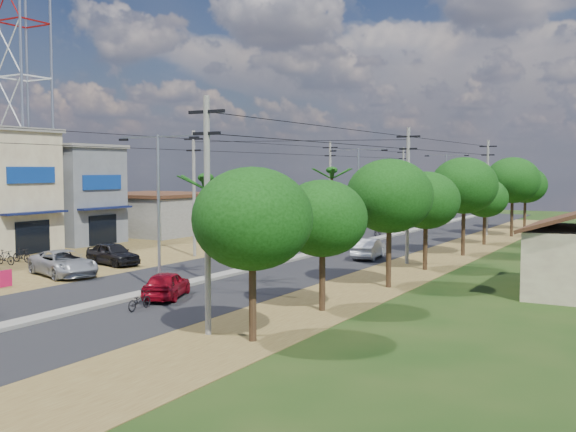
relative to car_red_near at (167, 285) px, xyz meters
name	(u,v)px	position (x,y,z in m)	size (l,w,h in m)	color
ground	(160,292)	(-1.50, 1.23, -0.67)	(160.00, 160.00, 0.00)	black
road	(300,258)	(-1.50, 16.23, -0.65)	(12.00, 110.00, 0.04)	black
median	(320,252)	(-1.50, 19.23, -0.58)	(1.00, 90.00, 0.18)	#605E56
dirt_lot_west	(72,256)	(-16.50, 9.23, -0.65)	(18.00, 46.00, 0.04)	#4F3B1B
dirt_shoulder_east	(416,267)	(7.00, 16.23, -0.65)	(5.00, 90.00, 0.03)	#4F3B1B
shophouse_grey	(68,194)	(-23.48, 15.23, 3.50)	(9.00, 6.40, 8.30)	#4F5357
low_shed	(155,213)	(-22.50, 25.23, 1.30)	(10.40, 10.40, 3.95)	#605E56
telecom_tower	(23,21)	(-28.50, 15.23, 18.45)	(3.80, 3.80, 43.00)	gray
tree_east_a	(252,219)	(8.00, -4.77, 3.82)	(4.40, 4.40, 6.37)	black
tree_east_b	(322,219)	(7.80, 1.23, 3.45)	(4.00, 4.00, 5.83)	black
tree_east_c	(389,196)	(8.20, 8.23, 4.20)	(4.60, 4.60, 6.83)	black
tree_east_d	(426,200)	(7.90, 15.23, 3.67)	(4.20, 4.20, 6.13)	black
tree_east_e	(464,186)	(8.10, 23.23, 4.42)	(4.80, 4.80, 7.14)	black
tree_east_f	(485,198)	(7.70, 31.23, 3.22)	(3.80, 3.80, 5.52)	black
tree_east_g	(513,180)	(8.30, 39.23, 4.57)	(5.00, 5.00, 7.38)	black
tree_east_h	(525,185)	(8.00, 47.23, 3.97)	(4.40, 4.40, 6.52)	black
palm_median_near	(206,182)	(-1.50, 5.23, 4.87)	(2.00, 2.00, 6.15)	black
palm_median_mid	(332,174)	(-1.50, 21.23, 5.23)	(2.00, 2.00, 6.55)	black
palm_median_far	(404,180)	(-1.50, 37.23, 4.60)	(2.00, 2.00, 5.85)	black
streetlight_near	(158,199)	(-1.50, 1.23, 4.12)	(5.10, 0.18, 8.00)	gray
streetlight_mid	(358,187)	(-1.50, 26.23, 4.12)	(5.10, 0.18, 8.00)	gray
streetlight_far	(446,182)	(-1.50, 51.23, 4.12)	(5.10, 0.18, 8.00)	gray
utility_pole_w_b	(194,190)	(-8.50, 13.23, 4.09)	(1.60, 0.24, 9.00)	#605E56
utility_pole_w_c	(330,184)	(-8.50, 35.23, 4.09)	(1.60, 0.24, 9.00)	#605E56
utility_pole_w_d	(403,181)	(-8.50, 56.23, 4.09)	(1.60, 0.24, 9.00)	#605E56
utility_pole_e_a	(207,210)	(6.00, -4.77, 4.09)	(1.60, 0.24, 9.00)	#605E56
utility_pole_e_b	(408,192)	(6.00, 17.23, 4.09)	(1.60, 0.24, 9.00)	#605E56
utility_pole_e_c	(487,185)	(6.00, 39.23, 4.09)	(1.60, 0.24, 9.00)	#605E56
car_red_near	(167,285)	(0.00, 0.00, 0.00)	(1.57, 3.91, 1.33)	maroon
car_silver_mid	(369,249)	(2.84, 18.26, 0.04)	(1.50, 4.31, 1.42)	gray
car_white_far	(279,237)	(-6.50, 21.86, 0.13)	(2.24, 5.52, 1.60)	#B9B9B5
car_parked_silver	(63,264)	(-9.70, 2.33, 0.08)	(2.47, 5.35, 1.49)	gray
car_parked_dark	(113,254)	(-10.45, 7.11, 0.07)	(1.74, 4.32, 1.47)	black
moto_rider_east	(139,302)	(0.70, -2.71, -0.26)	(0.54, 1.55, 0.81)	black
moto_rider_west_a	(264,244)	(-6.50, 19.42, -0.22)	(0.59, 1.68, 0.88)	black
moto_rider_west_b	(378,231)	(-2.70, 33.64, -0.14)	(0.49, 1.75, 1.05)	black
roadside_sign	(3,279)	(-9.50, -1.97, -0.20)	(0.10, 1.12, 0.94)	#A10E38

